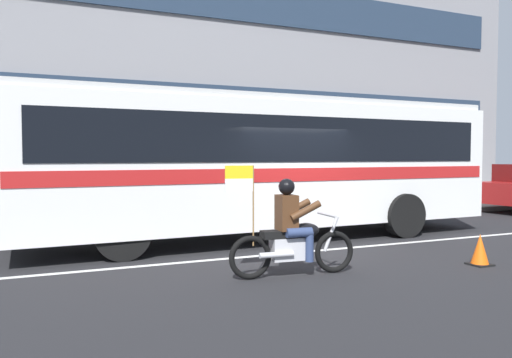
# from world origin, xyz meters

# --- Properties ---
(ground_plane) EXTENTS (60.00, 60.00, 0.00)m
(ground_plane) POSITION_xyz_m (0.00, 0.00, 0.00)
(ground_plane) COLOR black
(sidewalk_curb) EXTENTS (28.00, 3.80, 0.15)m
(sidewalk_curb) POSITION_xyz_m (0.00, 5.10, 0.07)
(sidewalk_curb) COLOR gray
(sidewalk_curb) RESTS_ON ground_plane
(lane_center_stripe) EXTENTS (26.60, 0.14, 0.01)m
(lane_center_stripe) POSITION_xyz_m (0.00, -0.60, 0.00)
(lane_center_stripe) COLOR silver
(lane_center_stripe) RESTS_ON ground_plane
(office_building_facade) EXTENTS (28.00, 0.89, 10.43)m
(office_building_facade) POSITION_xyz_m (0.00, 7.39, 5.22)
(office_building_facade) COLOR gray
(office_building_facade) RESTS_ON ground_plane
(transit_bus) EXTENTS (11.18, 2.89, 3.22)m
(transit_bus) POSITION_xyz_m (-0.14, 1.19, 1.88)
(transit_bus) COLOR white
(transit_bus) RESTS_ON ground_plane
(motorcycle_with_rider) EXTENTS (2.19, 0.65, 1.78)m
(motorcycle_with_rider) POSITION_xyz_m (-1.28, -2.28, 0.67)
(motorcycle_with_rider) COLOR black
(motorcycle_with_rider) RESTS_ON ground_plane
(fire_hydrant) EXTENTS (0.22, 0.30, 0.75)m
(fire_hydrant) POSITION_xyz_m (3.66, 4.19, 0.52)
(fire_hydrant) COLOR #4C8C3F
(fire_hydrant) RESTS_ON sidewalk_curb
(traffic_cone) EXTENTS (0.36, 0.36, 0.55)m
(traffic_cone) POSITION_xyz_m (2.12, -2.90, 0.26)
(traffic_cone) COLOR #EA590F
(traffic_cone) RESTS_ON ground_plane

